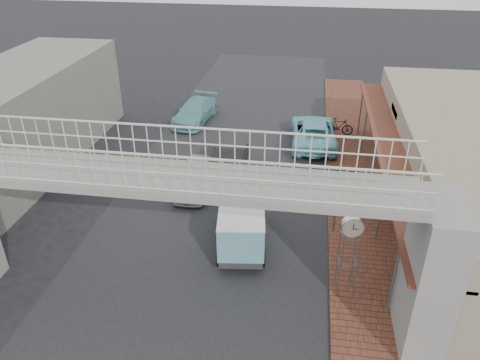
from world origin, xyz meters
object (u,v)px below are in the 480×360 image
(angkot_curb, at_px, (313,132))
(dark_sedan, at_px, (228,164))
(motorcycle_near, at_px, (369,191))
(angkot_far, at_px, (195,111))
(motorcycle_far, at_px, (339,126))
(angkot_van, at_px, (242,219))
(arrow_sign, at_px, (358,183))
(white_hatchback, at_px, (195,177))
(street_clock, at_px, (352,230))

(angkot_curb, bearing_deg, dark_sedan, 45.17)
(dark_sedan, distance_m, motorcycle_near, 6.98)
(angkot_far, height_order, motorcycle_far, angkot_far)
(angkot_far, relative_size, angkot_van, 1.13)
(angkot_curb, relative_size, angkot_far, 1.16)
(dark_sedan, relative_size, angkot_van, 1.09)
(angkot_curb, bearing_deg, arrow_sign, 97.20)
(angkot_van, bearing_deg, white_hatchback, 118.43)
(angkot_far, bearing_deg, dark_sedan, -57.34)
(white_hatchback, relative_size, arrow_sign, 1.29)
(angkot_far, distance_m, angkot_van, 13.64)
(dark_sedan, distance_m, angkot_curb, 6.36)
(angkot_curb, bearing_deg, motorcycle_far, -141.37)
(white_hatchback, xyz_separation_m, street_clock, (6.88, -6.24, 1.99))
(arrow_sign, bearing_deg, angkot_curb, 115.95)
(motorcycle_near, height_order, street_clock, street_clock)
(motorcycle_near, xyz_separation_m, street_clock, (-1.34, -6.25, 2.06))
(angkot_far, bearing_deg, motorcycle_near, -33.08)
(dark_sedan, bearing_deg, arrow_sign, -36.56)
(angkot_van, xyz_separation_m, motorcycle_far, (4.20, 11.67, -0.61))
(angkot_far, xyz_separation_m, motorcycle_near, (10.28, -8.62, -0.08))
(motorcycle_far, xyz_separation_m, arrow_sign, (0.20, -10.44, 1.94))
(angkot_van, relative_size, street_clock, 1.34)
(angkot_far, distance_m, arrow_sign, 14.92)
(dark_sedan, bearing_deg, angkot_curb, 48.12)
(angkot_far, distance_m, motorcycle_far, 9.22)
(motorcycle_far, bearing_deg, street_clock, -174.90)
(angkot_van, height_order, arrow_sign, arrow_sign)
(angkot_curb, distance_m, motorcycle_far, 2.04)
(angkot_van, height_order, motorcycle_far, angkot_van)
(dark_sedan, distance_m, arrow_sign, 7.53)
(motorcycle_far, bearing_deg, angkot_far, 89.68)
(street_clock, bearing_deg, angkot_curb, 87.59)
(white_hatchback, distance_m, angkot_far, 8.87)
(dark_sedan, relative_size, angkot_far, 0.96)
(angkot_curb, height_order, arrow_sign, arrow_sign)
(motorcycle_far, bearing_deg, angkot_curb, 138.16)
(dark_sedan, bearing_deg, motorcycle_near, -12.63)
(angkot_curb, bearing_deg, motorcycle_near, 109.32)
(dark_sedan, xyz_separation_m, arrow_sign, (5.91, -4.30, 1.82))
(angkot_curb, height_order, angkot_far, angkot_curb)
(motorcycle_far, distance_m, arrow_sign, 10.62)
(motorcycle_near, xyz_separation_m, motorcycle_far, (-1.11, 7.60, 0.02))
(motorcycle_near, relative_size, street_clock, 0.62)
(angkot_curb, height_order, motorcycle_far, angkot_curb)
(white_hatchback, distance_m, angkot_van, 5.02)
(angkot_far, distance_m, motorcycle_near, 13.42)
(white_hatchback, distance_m, dark_sedan, 2.03)
(angkot_van, xyz_separation_m, street_clock, (3.97, -2.18, 1.43))
(dark_sedan, height_order, motorcycle_near, dark_sedan)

